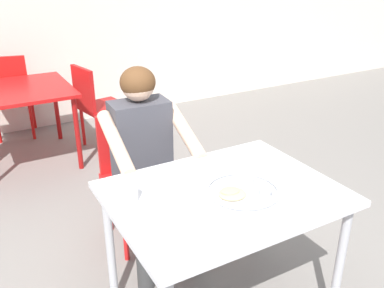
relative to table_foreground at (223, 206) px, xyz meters
name	(u,v)px	position (x,y,z in m)	size (l,w,h in m)	color
table_foreground	(223,206)	(0.00, 0.00, 0.00)	(1.05, 0.80, 0.74)	silver
thali_tray	(243,190)	(0.07, -0.06, 0.09)	(0.34, 0.34, 0.03)	#B7BABF
drinking_cup	(129,191)	(-0.42, 0.13, 0.14)	(0.07, 0.07, 0.10)	white
chair_foreground	(135,169)	(-0.09, 0.90, -0.18)	(0.45, 0.46, 0.83)	red
diner_foreground	(146,150)	(-0.10, 0.67, 0.04)	(0.51, 0.57, 1.18)	#373737
table_background_red	(18,97)	(-0.56, 2.44, -0.03)	(0.90, 0.91, 0.70)	#B71414
chair_red_right	(95,102)	(0.12, 2.41, -0.18)	(0.47, 0.46, 0.83)	#B61313
chair_red_far	(10,91)	(-0.55, 3.07, -0.14)	(0.49, 0.49, 0.89)	red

